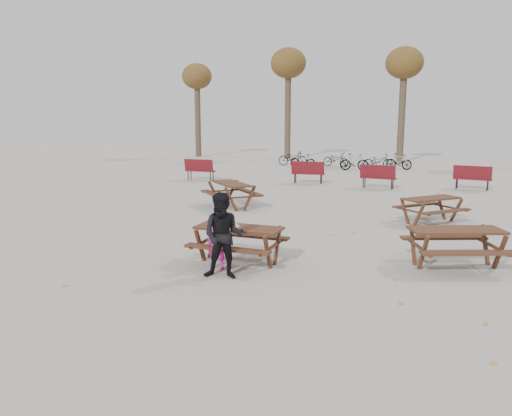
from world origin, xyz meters
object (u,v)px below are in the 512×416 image
(picnic_table_north, at_px, (231,195))
(picnic_table_far, at_px, (431,210))
(main_picnic_table, at_px, (239,236))
(picnic_table_east, at_px, (455,248))
(adult, at_px, (223,236))
(food_tray, at_px, (235,226))
(child, at_px, (217,241))
(soda_bottle, at_px, (227,225))

(picnic_table_north, xyz_separation_m, picnic_table_far, (6.41, -0.25, -0.05))
(main_picnic_table, relative_size, picnic_table_east, 0.98)
(adult, bearing_deg, picnic_table_far, 50.58)
(food_tray, xyz_separation_m, picnic_table_north, (-2.75, 6.02, -0.38))
(child, relative_size, picnic_table_north, 0.60)
(soda_bottle, height_order, picnic_table_far, soda_bottle)
(food_tray, relative_size, soda_bottle, 1.06)
(picnic_table_east, distance_m, picnic_table_far, 4.43)
(adult, xyz_separation_m, picnic_table_north, (-2.93, 6.99, -0.41))
(food_tray, xyz_separation_m, adult, (0.18, -0.96, 0.03))
(soda_bottle, relative_size, picnic_table_east, 0.09)
(adult, distance_m, picnic_table_east, 4.75)
(picnic_table_north, bearing_deg, soda_bottle, -22.12)
(soda_bottle, relative_size, child, 0.15)
(child, bearing_deg, food_tray, 69.36)
(main_picnic_table, height_order, child, child)
(child, relative_size, picnic_table_east, 0.63)
(main_picnic_table, bearing_deg, picnic_table_east, 17.45)
(child, bearing_deg, soda_bottle, 77.40)
(main_picnic_table, xyz_separation_m, picnic_table_north, (-2.81, 5.96, -0.17))
(main_picnic_table, distance_m, picnic_table_north, 6.60)
(soda_bottle, bearing_deg, picnic_table_east, 19.27)
(main_picnic_table, height_order, picnic_table_far, main_picnic_table)
(child, distance_m, picnic_table_far, 7.35)
(picnic_table_north, bearing_deg, picnic_table_east, 11.32)
(child, xyz_separation_m, picnic_table_east, (4.47, 1.87, -0.18))
(main_picnic_table, relative_size, soda_bottle, 10.59)
(soda_bottle, xyz_separation_m, child, (-0.07, -0.34, -0.27))
(child, relative_size, picnic_table_far, 0.68)
(food_tray, relative_size, adult, 0.11)
(adult, bearing_deg, child, 114.89)
(picnic_table_east, bearing_deg, food_tray, 175.43)
(soda_bottle, relative_size, adult, 0.10)
(adult, height_order, picnic_table_east, adult)
(soda_bottle, bearing_deg, child, -102.28)
(food_tray, height_order, picnic_table_north, picnic_table_north)
(soda_bottle, xyz_separation_m, picnic_table_north, (-2.64, 6.17, -0.43))
(soda_bottle, distance_m, picnic_table_east, 4.68)
(main_picnic_table, height_order, soda_bottle, soda_bottle)
(main_picnic_table, bearing_deg, picnic_table_far, 57.81)
(picnic_table_north, distance_m, picnic_table_far, 6.42)
(food_tray, relative_size, picnic_table_far, 0.11)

